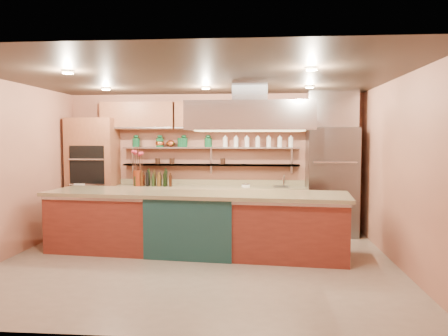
# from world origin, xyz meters

# --- Properties ---
(floor) EXTENTS (6.00, 5.00, 0.02)m
(floor) POSITION_xyz_m (0.00, 0.00, -0.01)
(floor) COLOR gray
(floor) RESTS_ON ground
(ceiling) EXTENTS (6.00, 5.00, 0.02)m
(ceiling) POSITION_xyz_m (0.00, 0.00, 2.80)
(ceiling) COLOR black
(ceiling) RESTS_ON wall_back
(wall_back) EXTENTS (6.00, 0.04, 2.80)m
(wall_back) POSITION_xyz_m (0.00, 2.50, 1.40)
(wall_back) COLOR #A4674D
(wall_back) RESTS_ON floor
(wall_front) EXTENTS (6.00, 0.04, 2.80)m
(wall_front) POSITION_xyz_m (0.00, -2.50, 1.40)
(wall_front) COLOR #A4674D
(wall_front) RESTS_ON floor
(wall_left) EXTENTS (0.04, 5.00, 2.80)m
(wall_left) POSITION_xyz_m (-3.00, 0.00, 1.40)
(wall_left) COLOR #A4674D
(wall_left) RESTS_ON floor
(wall_right) EXTENTS (0.04, 5.00, 2.80)m
(wall_right) POSITION_xyz_m (3.00, 0.00, 1.40)
(wall_right) COLOR #A4674D
(wall_right) RESTS_ON floor
(oven_stack) EXTENTS (0.95, 0.64, 2.30)m
(oven_stack) POSITION_xyz_m (-2.45, 2.18, 1.15)
(oven_stack) COLOR brown
(oven_stack) RESTS_ON floor
(refrigerator) EXTENTS (0.95, 0.72, 2.10)m
(refrigerator) POSITION_xyz_m (2.35, 2.14, 1.05)
(refrigerator) COLOR slate
(refrigerator) RESTS_ON floor
(back_counter) EXTENTS (3.84, 0.64, 0.93)m
(back_counter) POSITION_xyz_m (-0.05, 2.20, 0.47)
(back_counter) COLOR tan
(back_counter) RESTS_ON floor
(wall_shelf_lower) EXTENTS (3.60, 0.26, 0.03)m
(wall_shelf_lower) POSITION_xyz_m (-0.05, 2.37, 1.35)
(wall_shelf_lower) COLOR #B6B9BD
(wall_shelf_lower) RESTS_ON wall_back
(wall_shelf_upper) EXTENTS (3.60, 0.26, 0.03)m
(wall_shelf_upper) POSITION_xyz_m (-0.05, 2.37, 1.70)
(wall_shelf_upper) COLOR #B6B9BD
(wall_shelf_upper) RESTS_ON wall_back
(upper_cabinets) EXTENTS (4.60, 0.36, 0.55)m
(upper_cabinets) POSITION_xyz_m (0.00, 2.32, 2.35)
(upper_cabinets) COLOR brown
(upper_cabinets) RESTS_ON wall_back
(range_hood) EXTENTS (2.00, 1.00, 0.45)m
(range_hood) POSITION_xyz_m (0.79, 0.59, 2.25)
(range_hood) COLOR #B6B9BD
(range_hood) RESTS_ON ceiling
(ceiling_downlights) EXTENTS (4.00, 2.80, 0.02)m
(ceiling_downlights) POSITION_xyz_m (0.00, 0.20, 2.77)
(ceiling_downlights) COLOR #FFE5A5
(ceiling_downlights) RESTS_ON ceiling
(island) EXTENTS (4.95, 1.51, 1.02)m
(island) POSITION_xyz_m (-0.11, 0.59, 0.51)
(island) COLOR maroon
(island) RESTS_ON floor
(flower_vase) EXTENTS (0.20, 0.20, 0.32)m
(flower_vase) POSITION_xyz_m (-1.51, 2.15, 1.09)
(flower_vase) COLOR maroon
(flower_vase) RESTS_ON back_counter
(oil_bottle_cluster) EXTENTS (0.86, 0.42, 0.27)m
(oil_bottle_cluster) POSITION_xyz_m (-1.18, 2.15, 1.06)
(oil_bottle_cluster) COLOR black
(oil_bottle_cluster) RESTS_ON back_counter
(kitchen_scale) EXTENTS (0.18, 0.15, 0.09)m
(kitchen_scale) POSITION_xyz_m (0.68, 2.15, 0.97)
(kitchen_scale) COLOR white
(kitchen_scale) RESTS_ON back_counter
(bar_faucet) EXTENTS (0.03, 0.03, 0.24)m
(bar_faucet) POSITION_xyz_m (1.43, 2.25, 1.05)
(bar_faucet) COLOR white
(bar_faucet) RESTS_ON back_counter
(copper_kettle) EXTENTS (0.23, 0.23, 0.14)m
(copper_kettle) POSITION_xyz_m (-0.88, 2.37, 1.79)
(copper_kettle) COLOR #BB5B2B
(copper_kettle) RESTS_ON wall_shelf_upper
(green_canister) EXTENTS (0.17, 0.17, 0.18)m
(green_canister) POSITION_xyz_m (-0.66, 2.37, 1.81)
(green_canister) COLOR #0D4022
(green_canister) RESTS_ON wall_shelf_upper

